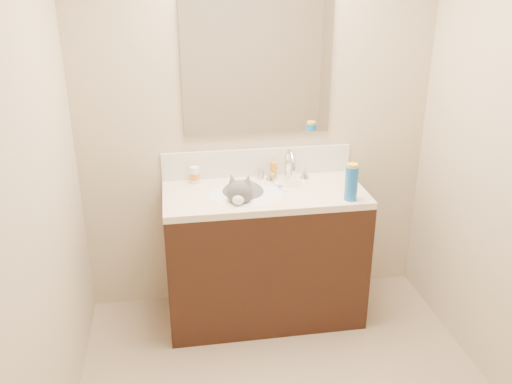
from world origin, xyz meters
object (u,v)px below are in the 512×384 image
object	(u,v)px
basin	(245,205)
spray_can	(351,183)
silver_jar	(260,174)
vanity_cabinet	(264,258)
cat	(243,198)
pill_bottle	(195,175)
amber_bottle	(273,170)
faucet	(289,168)

from	to	relation	value
basin	spray_can	size ratio (longest dim) A/B	2.26
basin	silver_jar	size ratio (longest dim) A/B	8.22
vanity_cabinet	silver_jar	bearing A→B (deg)	87.40
basin	cat	size ratio (longest dim) A/B	1.06
basin	pill_bottle	bearing A→B (deg)	140.14
amber_bottle	silver_jar	bearing A→B (deg)	175.93
amber_bottle	pill_bottle	bearing A→B (deg)	-179.67
basin	faucet	distance (m)	0.38
basin	faucet	size ratio (longest dim) A/B	1.61
cat	silver_jar	xyz separation A→B (m)	(0.14, 0.22, 0.06)
cat	spray_can	bearing A→B (deg)	-2.84
faucet	pill_bottle	distance (m)	0.58
silver_jar	vanity_cabinet	bearing A→B (deg)	-92.60
vanity_cabinet	amber_bottle	size ratio (longest dim) A/B	11.26
silver_jar	basin	bearing A→B (deg)	-118.16
basin	spray_can	bearing A→B (deg)	-16.20
cat	amber_bottle	xyz separation A→B (m)	(0.22, 0.21, 0.08)
vanity_cabinet	pill_bottle	bearing A→B (deg)	153.02
basin	faucet	world-z (taller)	faucet
vanity_cabinet	faucet	bearing A→B (deg)	37.29
basin	spray_can	world-z (taller)	spray_can
faucet	silver_jar	bearing A→B (deg)	156.23
vanity_cabinet	basin	bearing A→B (deg)	-165.96
silver_jar	amber_bottle	size ratio (longest dim) A/B	0.51
silver_jar	amber_bottle	distance (m)	0.09
faucet	pill_bottle	size ratio (longest dim) A/B	2.71
faucet	spray_can	bearing A→B (deg)	-49.92
vanity_cabinet	cat	world-z (taller)	cat
faucet	spray_can	distance (m)	0.44
faucet	silver_jar	xyz separation A→B (m)	(-0.17, 0.08, -0.06)
faucet	silver_jar	world-z (taller)	faucet
basin	silver_jar	xyz separation A→B (m)	(0.13, 0.24, 0.10)
pill_bottle	vanity_cabinet	bearing A→B (deg)	-26.98
cat	silver_jar	size ratio (longest dim) A/B	7.79
vanity_cabinet	pill_bottle	world-z (taller)	pill_bottle
vanity_cabinet	pill_bottle	xyz separation A→B (m)	(-0.40, 0.20, 0.50)
vanity_cabinet	silver_jar	size ratio (longest dim) A/B	21.92
silver_jar	pill_bottle	bearing A→B (deg)	-178.78
basin	amber_bottle	size ratio (longest dim) A/B	4.22
pill_bottle	silver_jar	xyz separation A→B (m)	(0.41, 0.01, -0.02)
silver_jar	spray_can	world-z (taller)	spray_can
basin	pill_bottle	world-z (taller)	pill_bottle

